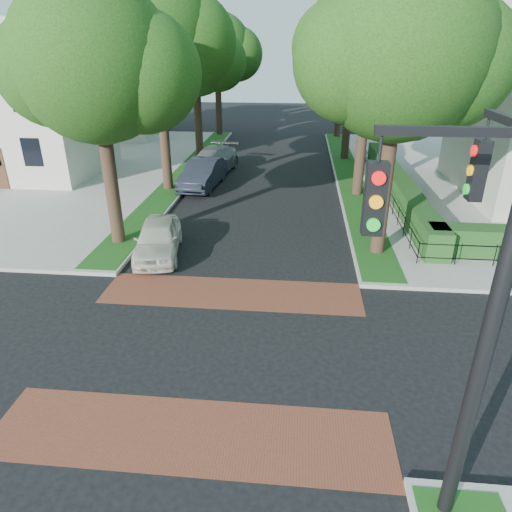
# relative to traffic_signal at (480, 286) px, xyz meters

# --- Properties ---
(ground) EXTENTS (120.00, 120.00, 0.00)m
(ground) POSITION_rel_traffic_signal_xyz_m (-4.89, 4.41, -4.71)
(ground) COLOR black
(ground) RESTS_ON ground
(crosswalk_far) EXTENTS (9.00, 2.20, 0.01)m
(crosswalk_far) POSITION_rel_traffic_signal_xyz_m (-4.89, 7.61, -4.70)
(crosswalk_far) COLOR brown
(crosswalk_far) RESTS_ON ground
(crosswalk_near) EXTENTS (9.00, 2.20, 0.01)m
(crosswalk_near) POSITION_rel_traffic_signal_xyz_m (-4.89, 1.21, -4.70)
(crosswalk_near) COLOR brown
(crosswalk_near) RESTS_ON ground
(grass_strip_ne) EXTENTS (1.60, 29.80, 0.02)m
(grass_strip_ne) POSITION_rel_traffic_signal_xyz_m (0.51, 23.51, -4.55)
(grass_strip_ne) COLOR #174313
(grass_strip_ne) RESTS_ON sidewalk_ne
(grass_strip_nw) EXTENTS (1.60, 29.80, 0.02)m
(grass_strip_nw) POSITION_rel_traffic_signal_xyz_m (-10.29, 23.51, -4.55)
(grass_strip_nw) COLOR #174313
(grass_strip_nw) RESTS_ON sidewalk_nw
(tree_right_near) EXTENTS (7.75, 6.67, 10.66)m
(tree_right_near) POSITION_rel_traffic_signal_xyz_m (0.72, 11.65, 2.92)
(tree_right_near) COLOR black
(tree_right_near) RESTS_ON sidewalk_ne
(tree_right_mid) EXTENTS (8.25, 7.09, 11.22)m
(tree_right_mid) POSITION_rel_traffic_signal_xyz_m (0.72, 19.66, 3.28)
(tree_right_mid) COLOR black
(tree_right_mid) RESTS_ON sidewalk_ne
(tree_right_far) EXTENTS (7.25, 6.23, 9.74)m
(tree_right_far) POSITION_rel_traffic_signal_xyz_m (0.71, 28.64, 2.20)
(tree_right_far) COLOR black
(tree_right_far) RESTS_ON sidewalk_ne
(tree_right_back) EXTENTS (7.50, 6.45, 10.20)m
(tree_right_back) POSITION_rel_traffic_signal_xyz_m (0.72, 37.64, 2.56)
(tree_right_back) COLOR black
(tree_right_back) RESTS_ON sidewalk_ne
(tree_left_near) EXTENTS (7.50, 6.45, 10.20)m
(tree_left_near) POSITION_rel_traffic_signal_xyz_m (-10.28, 11.64, 2.56)
(tree_left_near) COLOR black
(tree_left_near) RESTS_ON sidewalk_nw
(tree_left_mid) EXTENTS (8.00, 6.88, 11.48)m
(tree_left_mid) POSITION_rel_traffic_signal_xyz_m (-10.28, 19.66, 3.64)
(tree_left_mid) COLOR black
(tree_left_mid) RESTS_ON sidewalk_nw
(tree_left_far) EXTENTS (7.00, 6.02, 9.86)m
(tree_left_far) POSITION_rel_traffic_signal_xyz_m (-10.29, 28.63, 2.41)
(tree_left_far) COLOR black
(tree_left_far) RESTS_ON sidewalk_nw
(tree_left_back) EXTENTS (7.75, 6.66, 10.44)m
(tree_left_back) POSITION_rel_traffic_signal_xyz_m (-10.28, 37.65, 2.70)
(tree_left_back) COLOR black
(tree_left_back) RESTS_ON sidewalk_nw
(hedge_main_road) EXTENTS (1.00, 18.00, 1.20)m
(hedge_main_road) POSITION_rel_traffic_signal_xyz_m (2.81, 19.41, -3.96)
(hedge_main_road) COLOR #153D18
(hedge_main_road) RESTS_ON sidewalk_ne
(fence_main_road) EXTENTS (0.06, 18.00, 0.90)m
(fence_main_road) POSITION_rel_traffic_signal_xyz_m (2.01, 19.41, -4.11)
(fence_main_road) COLOR black
(fence_main_road) RESTS_ON sidewalk_ne
(house_left_near) EXTENTS (10.00, 9.00, 10.14)m
(house_left_near) POSITION_rel_traffic_signal_xyz_m (-20.38, 22.41, 0.33)
(house_left_near) COLOR beige
(house_left_near) RESTS_ON sidewalk_nw
(house_left_far) EXTENTS (10.00, 9.00, 10.14)m
(house_left_far) POSITION_rel_traffic_signal_xyz_m (-20.38, 36.41, 0.33)
(house_left_far) COLOR #BBB9A8
(house_left_far) RESTS_ON sidewalk_nw
(traffic_signal) EXTENTS (2.17, 2.00, 8.00)m
(traffic_signal) POSITION_rel_traffic_signal_xyz_m (0.00, 0.00, 0.00)
(traffic_signal) COLOR black
(traffic_signal) RESTS_ON sidewalk_se
(parked_car_front) EXTENTS (2.44, 4.52, 1.46)m
(parked_car_front) POSITION_rel_traffic_signal_xyz_m (-8.34, 10.53, -3.98)
(parked_car_front) COLOR beige
(parked_car_front) RESTS_ON ground
(parked_car_middle) EXTENTS (2.25, 5.22, 1.67)m
(parked_car_middle) POSITION_rel_traffic_signal_xyz_m (-8.49, 20.37, -3.87)
(parked_car_middle) COLOR #1D222C
(parked_car_middle) RESTS_ON ground
(parked_car_rear) EXTENTS (3.17, 6.02, 1.66)m
(parked_car_rear) POSITION_rel_traffic_signal_xyz_m (-8.49, 23.69, -3.88)
(parked_car_rear) COLOR slate
(parked_car_rear) RESTS_ON ground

